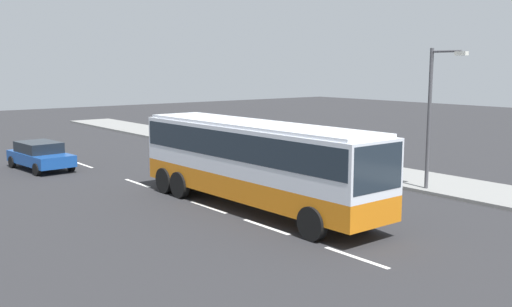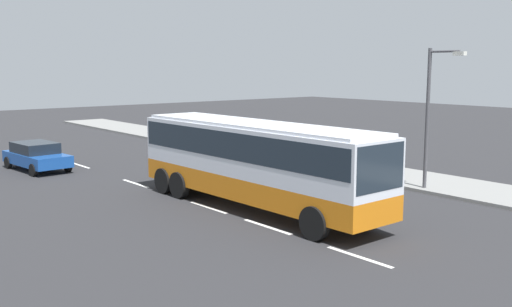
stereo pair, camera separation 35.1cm
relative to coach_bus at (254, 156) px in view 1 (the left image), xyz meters
name	(u,v)px [view 1 (the left image)]	position (x,y,z in m)	size (l,w,h in m)	color
ground_plane	(295,213)	(1.39, 0.85, -2.07)	(120.00, 120.00, 0.00)	#28282B
sidewalk_curb	(432,183)	(1.39, 9.35, -1.99)	(80.00, 4.00, 0.15)	gray
lane_centreline	(278,231)	(2.84, -1.22, -2.06)	(34.76, 0.16, 0.01)	white
coach_bus	(254,156)	(0.00, 0.00, 0.00)	(11.79, 2.83, 3.32)	orange
car_silver_hatch	(226,158)	(-6.59, 3.32, -1.24)	(4.16, 2.10, 1.59)	silver
car_blue_saloon	(40,155)	(-13.82, -3.55, -1.29)	(4.63, 2.34, 1.46)	#194799
pedestrian_at_crossing	(370,154)	(-1.65, 8.52, -0.91)	(0.32, 0.32, 1.73)	brown
street_lamp	(433,108)	(2.33, 7.84, 1.59)	(1.72, 0.24, 6.02)	#47474C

